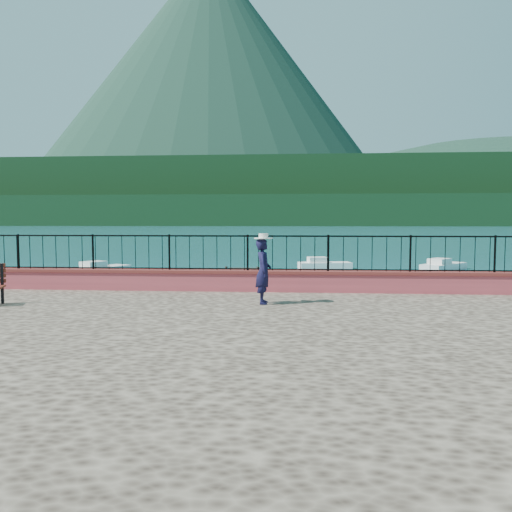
# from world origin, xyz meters

# --- Properties ---
(ground) EXTENTS (2000.00, 2000.00, 0.00)m
(ground) POSITION_xyz_m (0.00, 0.00, 0.00)
(ground) COLOR #19596B
(ground) RESTS_ON ground
(parapet) EXTENTS (28.00, 0.46, 0.58)m
(parapet) POSITION_xyz_m (0.00, 3.70, 1.49)
(parapet) COLOR #BD444E
(parapet) RESTS_ON promenade
(railing) EXTENTS (27.00, 0.05, 0.95)m
(railing) POSITION_xyz_m (0.00, 3.70, 2.25)
(railing) COLOR black
(railing) RESTS_ON parapet
(dock) EXTENTS (2.00, 16.00, 0.30)m
(dock) POSITION_xyz_m (-2.00, 12.00, 0.15)
(dock) COLOR #2D231C
(dock) RESTS_ON ground
(far_forest) EXTENTS (900.00, 60.00, 18.00)m
(far_forest) POSITION_xyz_m (0.00, 300.00, 9.00)
(far_forest) COLOR black
(far_forest) RESTS_ON ground
(foothills) EXTENTS (900.00, 120.00, 44.00)m
(foothills) POSITION_xyz_m (0.00, 360.00, 22.00)
(foothills) COLOR black
(foothills) RESTS_ON ground
(volcano) EXTENTS (560.00, 560.00, 380.00)m
(volcano) POSITION_xyz_m (-120.00, 700.00, 190.00)
(volcano) COLOR #142D23
(volcano) RESTS_ON ground
(companion_hill) EXTENTS (448.00, 384.00, 180.00)m
(companion_hill) POSITION_xyz_m (220.00, 560.00, 0.00)
(companion_hill) COLOR #142D23
(companion_hill) RESTS_ON ground
(person) EXTENTS (0.40, 0.58, 1.53)m
(person) POSITION_xyz_m (0.27, 1.65, 1.97)
(person) COLOR black
(person) RESTS_ON promenade
(hat) EXTENTS (0.44, 0.44, 0.12)m
(hat) POSITION_xyz_m (0.27, 1.65, 2.79)
(hat) COLOR white
(hat) RESTS_ON person
(boat_0) EXTENTS (4.10, 2.03, 0.80)m
(boat_0) POSITION_xyz_m (-5.67, 7.46, 0.40)
(boat_0) COLOR silver
(boat_0) RESTS_ON ground
(boat_1) EXTENTS (4.37, 2.04, 0.80)m
(boat_1) POSITION_xyz_m (2.35, 10.62, 0.40)
(boat_1) COLOR silver
(boat_1) RESTS_ON ground
(boat_2) EXTENTS (3.27, 3.49, 0.80)m
(boat_2) POSITION_xyz_m (5.84, 14.20, 0.40)
(boat_2) COLOR silver
(boat_2) RESTS_ON ground
(boat_3) EXTENTS (2.86, 3.78, 0.80)m
(boat_3) POSITION_xyz_m (-10.53, 18.75, 0.40)
(boat_3) COLOR silver
(boat_3) RESTS_ON ground
(boat_4) EXTENTS (3.56, 1.89, 0.80)m
(boat_4) POSITION_xyz_m (2.94, 22.86, 0.40)
(boat_4) COLOR silver
(boat_4) RESTS_ON ground
(boat_5) EXTENTS (3.56, 3.71, 0.80)m
(boat_5) POSITION_xyz_m (10.47, 22.59, 0.40)
(boat_5) COLOR silver
(boat_5) RESTS_ON ground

